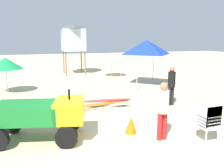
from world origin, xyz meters
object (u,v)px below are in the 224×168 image
(lifeguard_near_left, at_px, (163,107))
(lifeguard_tower, at_px, (73,37))
(cooler_box, at_px, (200,113))
(stacked_plastic_chairs, at_px, (211,119))
(lifeguard_near_center, at_px, (171,83))
(traffic_cone_near, at_px, (131,125))
(utility_cart, at_px, (42,114))
(beach_umbrella_left, at_px, (5,63))
(surfboard_pile, at_px, (107,103))
(beach_umbrella_mid, at_px, (112,57))
(popup_canopy, at_px, (147,47))

(lifeguard_near_left, xyz_separation_m, lifeguard_tower, (-0.35, 13.25, 2.09))
(lifeguard_tower, xyz_separation_m, cooler_box, (2.64, -12.19, -2.87))
(stacked_plastic_chairs, relative_size, lifeguard_near_center, 0.69)
(lifeguard_tower, relative_size, cooler_box, 8.66)
(stacked_plastic_chairs, height_order, traffic_cone_near, stacked_plastic_chairs)
(utility_cart, xyz_separation_m, lifeguard_near_left, (3.29, -1.13, 0.20))
(traffic_cone_near, bearing_deg, stacked_plastic_chairs, -35.84)
(lifeguard_near_center, bearing_deg, beach_umbrella_left, 145.50)
(surfboard_pile, height_order, traffic_cone_near, traffic_cone_near)
(lifeguard_near_center, height_order, beach_umbrella_mid, beach_umbrella_mid)
(lifeguard_tower, relative_size, beach_umbrella_mid, 2.26)
(stacked_plastic_chairs, distance_m, traffic_cone_near, 2.30)
(utility_cart, distance_m, cooler_box, 5.62)
(utility_cart, height_order, lifeguard_near_left, lifeguard_near_left)
(stacked_plastic_chairs, relative_size, lifeguard_near_left, 0.70)
(utility_cart, xyz_separation_m, cooler_box, (5.59, -0.07, -0.58))
(surfboard_pile, distance_m, lifeguard_tower, 10.20)
(lifeguard_near_left, height_order, cooler_box, lifeguard_near_left)
(stacked_plastic_chairs, bearing_deg, popup_canopy, 74.95)
(beach_umbrella_left, bearing_deg, popup_canopy, -3.99)
(popup_canopy, xyz_separation_m, lifeguard_tower, (-3.61, 6.08, 0.67))
(popup_canopy, height_order, beach_umbrella_left, popup_canopy)
(surfboard_pile, relative_size, beach_umbrella_mid, 1.42)
(lifeguard_near_left, bearing_deg, popup_canopy, 65.54)
(cooler_box, bearing_deg, lifeguard_tower, 102.25)
(beach_umbrella_mid, xyz_separation_m, cooler_box, (0.08, -9.87, -1.33))
(lifeguard_near_left, bearing_deg, utility_cart, 161.08)
(lifeguard_tower, bearing_deg, lifeguard_near_center, -76.21)
(utility_cart, height_order, traffic_cone_near, utility_cart)
(beach_umbrella_left, distance_m, cooler_box, 9.94)
(lifeguard_near_center, distance_m, beach_umbrella_left, 8.69)
(utility_cart, xyz_separation_m, surfboard_pile, (2.74, 2.35, -0.62))
(surfboard_pile, distance_m, beach_umbrella_mid, 8.08)
(utility_cart, bearing_deg, traffic_cone_near, -8.88)
(lifeguard_near_left, bearing_deg, stacked_plastic_chairs, -27.43)
(beach_umbrella_left, xyz_separation_m, traffic_cone_near, (4.27, -7.02, -1.36))
(surfboard_pile, distance_m, lifeguard_near_left, 3.61)
(surfboard_pile, bearing_deg, traffic_cone_near, -92.40)
(beach_umbrella_mid, distance_m, cooler_box, 9.96)
(cooler_box, bearing_deg, popup_canopy, 81.02)
(beach_umbrella_mid, bearing_deg, traffic_cone_near, -105.76)
(cooler_box, bearing_deg, beach_umbrella_mid, 90.44)
(lifeguard_near_left, bearing_deg, traffic_cone_near, 132.79)
(stacked_plastic_chairs, bearing_deg, lifeguard_tower, 96.25)
(surfboard_pile, bearing_deg, stacked_plastic_chairs, -67.16)
(lifeguard_tower, xyz_separation_m, beach_umbrella_mid, (2.57, -2.31, -1.53))
(utility_cart, distance_m, stacked_plastic_chairs, 4.79)
(lifeguard_near_left, height_order, beach_umbrella_left, beach_umbrella_left)
(traffic_cone_near, relative_size, cooler_box, 1.09)
(utility_cart, height_order, cooler_box, utility_cart)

